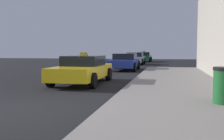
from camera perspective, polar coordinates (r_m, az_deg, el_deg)
ground_plane at (r=7.16m, az=-18.63°, el=-8.27°), size 80.00×80.00×0.00m
sidewalk at (r=6.20m, az=15.65°, el=-9.43°), size 4.00×32.00×0.15m
car_yellow at (r=12.26m, az=-6.28°, el=0.15°), size 2.04×4.50×1.43m
car_blue at (r=20.37m, az=2.74°, el=1.81°), size 2.05×4.29×1.27m
car_silver at (r=28.63m, az=4.95°, el=2.51°), size 2.04×4.11×1.27m
car_green at (r=35.47m, az=6.88°, el=2.84°), size 1.94×4.18×1.43m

